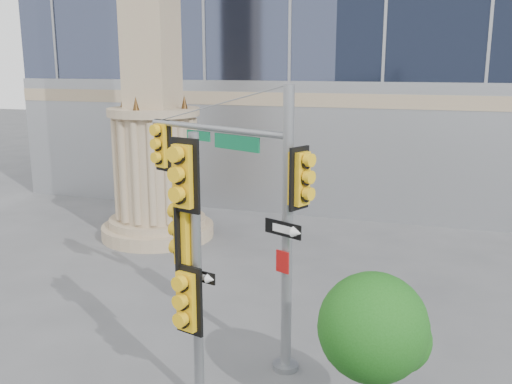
% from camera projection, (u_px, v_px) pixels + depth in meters
% --- Properties ---
extents(ground, '(120.00, 120.00, 0.00)m').
position_uv_depth(ground, '(210.00, 376.00, 12.62)').
color(ground, '#545456').
rests_on(ground, ground).
extents(monument, '(4.40, 4.40, 16.60)m').
position_uv_depth(monument, '(153.00, 97.00, 21.57)').
color(monument, tan).
rests_on(monument, ground).
extents(main_signal_pole, '(4.61, 2.38, 6.34)m').
position_uv_depth(main_signal_pole, '(248.00, 192.00, 12.80)').
color(main_signal_pole, slate).
rests_on(main_signal_pole, ground).
extents(secondary_signal_pole, '(0.96, 0.86, 5.53)m').
position_uv_depth(secondary_signal_pole, '(190.00, 252.00, 10.85)').
color(secondary_signal_pole, slate).
rests_on(secondary_signal_pole, ground).
extents(street_tree, '(2.03, 1.98, 3.16)m').
position_uv_depth(street_tree, '(375.00, 332.00, 10.16)').
color(street_tree, tan).
rests_on(street_tree, ground).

